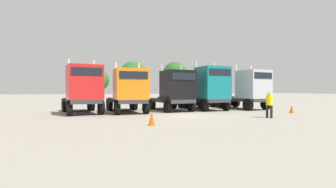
{
  "coord_description": "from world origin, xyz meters",
  "views": [
    {
      "loc": [
        -6.24,
        -16.69,
        1.84
      ],
      "look_at": [
        -0.05,
        4.82,
        1.47
      ],
      "focal_mm": 26.8,
      "sensor_mm": 36.0,
      "label": 1
    }
  ],
  "objects_px": {
    "semi_truck_red": "(83,89)",
    "semi_truck_silver": "(248,90)",
    "semi_truck_black": "(174,91)",
    "visitor_in_hivis": "(269,103)",
    "traffic_cone_near": "(152,118)",
    "traffic_cone_mid": "(292,109)",
    "semi_truck_orange": "(129,91)",
    "semi_truck_teal": "(209,88)"
  },
  "relations": [
    {
      "from": "semi_truck_orange",
      "to": "traffic_cone_mid",
      "type": "bearing_deg",
      "value": 69.54
    },
    {
      "from": "semi_truck_silver",
      "to": "traffic_cone_mid",
      "type": "distance_m",
      "value": 4.74
    },
    {
      "from": "semi_truck_red",
      "to": "semi_truck_silver",
      "type": "relative_size",
      "value": 0.98
    },
    {
      "from": "semi_truck_orange",
      "to": "semi_truck_teal",
      "type": "height_order",
      "value": "semi_truck_teal"
    },
    {
      "from": "semi_truck_orange",
      "to": "semi_truck_black",
      "type": "xyz_separation_m",
      "value": [
        3.99,
        0.6,
        0.01
      ]
    },
    {
      "from": "visitor_in_hivis",
      "to": "traffic_cone_mid",
      "type": "distance_m",
      "value": 4.75
    },
    {
      "from": "semi_truck_orange",
      "to": "semi_truck_silver",
      "type": "bearing_deg",
      "value": 89.46
    },
    {
      "from": "semi_truck_teal",
      "to": "traffic_cone_mid",
      "type": "bearing_deg",
      "value": 44.28
    },
    {
      "from": "semi_truck_orange",
      "to": "traffic_cone_near",
      "type": "distance_m",
      "value": 7.49
    },
    {
      "from": "semi_truck_orange",
      "to": "traffic_cone_mid",
      "type": "xyz_separation_m",
      "value": [
        12.43,
        -3.64,
        -1.44
      ]
    },
    {
      "from": "visitor_in_hivis",
      "to": "semi_truck_teal",
      "type": "bearing_deg",
      "value": 69.32
    },
    {
      "from": "semi_truck_silver",
      "to": "traffic_cone_mid",
      "type": "relative_size",
      "value": 10.07
    },
    {
      "from": "semi_truck_black",
      "to": "traffic_cone_near",
      "type": "height_order",
      "value": "semi_truck_black"
    },
    {
      "from": "semi_truck_teal",
      "to": "visitor_in_hivis",
      "type": "distance_m",
      "value": 6.93
    },
    {
      "from": "traffic_cone_mid",
      "to": "traffic_cone_near",
      "type": "bearing_deg",
      "value": -163.02
    },
    {
      "from": "semi_truck_red",
      "to": "traffic_cone_mid",
      "type": "height_order",
      "value": "semi_truck_red"
    },
    {
      "from": "visitor_in_hivis",
      "to": "traffic_cone_mid",
      "type": "xyz_separation_m",
      "value": [
        4.03,
        2.44,
        -0.67
      ]
    },
    {
      "from": "semi_truck_red",
      "to": "semi_truck_silver",
      "type": "distance_m",
      "value": 14.77
    },
    {
      "from": "semi_truck_orange",
      "to": "semi_truck_silver",
      "type": "xyz_separation_m",
      "value": [
        11.32,
        0.72,
        0.09
      ]
    },
    {
      "from": "semi_truck_teal",
      "to": "semi_truck_silver",
      "type": "xyz_separation_m",
      "value": [
        4.02,
        0.02,
        -0.14
      ]
    },
    {
      "from": "traffic_cone_near",
      "to": "semi_truck_silver",
      "type": "bearing_deg",
      "value": 36.11
    },
    {
      "from": "semi_truck_red",
      "to": "semi_truck_black",
      "type": "bearing_deg",
      "value": 82.27
    },
    {
      "from": "semi_truck_black",
      "to": "traffic_cone_near",
      "type": "bearing_deg",
      "value": -32.97
    },
    {
      "from": "semi_truck_orange",
      "to": "semi_truck_silver",
      "type": "distance_m",
      "value": 11.35
    },
    {
      "from": "semi_truck_silver",
      "to": "traffic_cone_near",
      "type": "distance_m",
      "value": 13.77
    },
    {
      "from": "semi_truck_black",
      "to": "traffic_cone_near",
      "type": "relative_size",
      "value": 8.39
    },
    {
      "from": "semi_truck_orange",
      "to": "visitor_in_hivis",
      "type": "bearing_deg",
      "value": 49.98
    },
    {
      "from": "semi_truck_red",
      "to": "semi_truck_teal",
      "type": "xyz_separation_m",
      "value": [
        10.74,
        0.46,
        0.07
      ]
    },
    {
      "from": "semi_truck_orange",
      "to": "traffic_cone_mid",
      "type": "height_order",
      "value": "semi_truck_orange"
    },
    {
      "from": "semi_truck_black",
      "to": "semi_truck_teal",
      "type": "xyz_separation_m",
      "value": [
        3.31,
        0.09,
        0.21
      ]
    },
    {
      "from": "semi_truck_teal",
      "to": "visitor_in_hivis",
      "type": "height_order",
      "value": "semi_truck_teal"
    },
    {
      "from": "semi_truck_red",
      "to": "semi_truck_silver",
      "type": "bearing_deg",
      "value": 81.26
    },
    {
      "from": "traffic_cone_near",
      "to": "traffic_cone_mid",
      "type": "bearing_deg",
      "value": 16.98
    },
    {
      "from": "semi_truck_red",
      "to": "semi_truck_teal",
      "type": "height_order",
      "value": "semi_truck_teal"
    },
    {
      "from": "semi_truck_orange",
      "to": "semi_truck_black",
      "type": "height_order",
      "value": "semi_truck_black"
    },
    {
      "from": "traffic_cone_mid",
      "to": "semi_truck_silver",
      "type": "bearing_deg",
      "value": 104.27
    },
    {
      "from": "semi_truck_orange",
      "to": "semi_truck_black",
      "type": "relative_size",
      "value": 1.04
    },
    {
      "from": "semi_truck_red",
      "to": "semi_truck_teal",
      "type": "distance_m",
      "value": 10.75
    },
    {
      "from": "semi_truck_red",
      "to": "traffic_cone_near",
      "type": "bearing_deg",
      "value": 15.41
    },
    {
      "from": "semi_truck_black",
      "to": "visitor_in_hivis",
      "type": "xyz_separation_m",
      "value": [
        4.41,
        -6.68,
        -0.79
      ]
    },
    {
      "from": "semi_truck_black",
      "to": "traffic_cone_mid",
      "type": "xyz_separation_m",
      "value": [
        8.44,
        -4.24,
        -1.45
      ]
    },
    {
      "from": "semi_truck_orange",
      "to": "traffic_cone_mid",
      "type": "distance_m",
      "value": 13.03
    }
  ]
}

